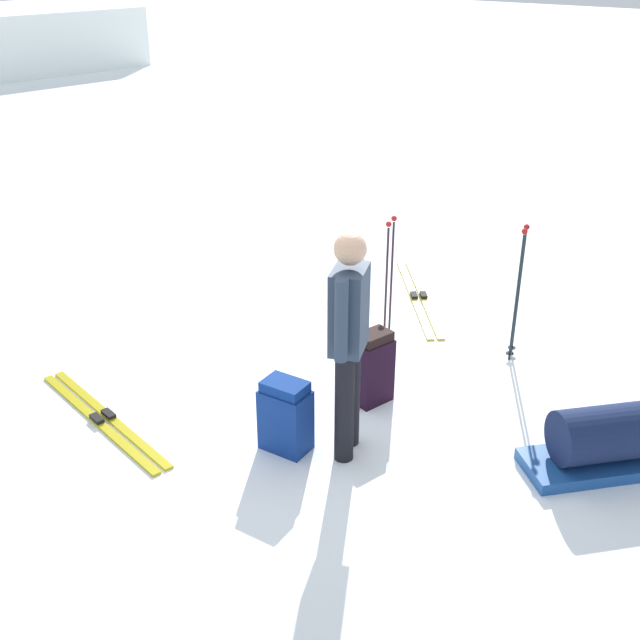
{
  "coord_description": "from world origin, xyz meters",
  "views": [
    {
      "loc": [
        -4.34,
        -3.39,
        3.42
      ],
      "look_at": [
        0.0,
        0.0,
        0.7
      ],
      "focal_mm": 43.77,
      "sensor_mm": 36.0,
      "label": 1
    }
  ],
  "objects_px": {
    "ski_poles_planted_near": "(519,286)",
    "ski_poles_planted_far": "(389,275)",
    "ski_pair_near": "(419,297)",
    "backpack_large_dark": "(286,416)",
    "backpack_bright": "(373,368)",
    "gear_sled": "(614,440)",
    "skier_standing": "(349,335)",
    "ski_pair_far": "(103,419)"
  },
  "relations": [
    {
      "from": "ski_poles_planted_near",
      "to": "ski_poles_planted_far",
      "type": "distance_m",
      "value": 1.14
    },
    {
      "from": "ski_pair_near",
      "to": "ski_poles_planted_near",
      "type": "height_order",
      "value": "ski_poles_planted_near"
    },
    {
      "from": "ski_pair_near",
      "to": "backpack_large_dark",
      "type": "bearing_deg",
      "value": -167.8
    },
    {
      "from": "backpack_bright",
      "to": "gear_sled",
      "type": "distance_m",
      "value": 1.87
    },
    {
      "from": "skier_standing",
      "to": "backpack_bright",
      "type": "relative_size",
      "value": 2.72
    },
    {
      "from": "skier_standing",
      "to": "gear_sled",
      "type": "distance_m",
      "value": 2.03
    },
    {
      "from": "backpack_bright",
      "to": "gear_sled",
      "type": "relative_size",
      "value": 0.5
    },
    {
      "from": "ski_pair_near",
      "to": "backpack_bright",
      "type": "height_order",
      "value": "backpack_bright"
    },
    {
      "from": "backpack_large_dark",
      "to": "skier_standing",
      "type": "bearing_deg",
      "value": -55.62
    },
    {
      "from": "ski_poles_planted_near",
      "to": "ski_poles_planted_far",
      "type": "height_order",
      "value": "ski_poles_planted_near"
    },
    {
      "from": "ski_pair_near",
      "to": "gear_sled",
      "type": "relative_size",
      "value": 1.25
    },
    {
      "from": "ski_pair_near",
      "to": "ski_poles_planted_far",
      "type": "bearing_deg",
      "value": -164.87
    },
    {
      "from": "skier_standing",
      "to": "ski_poles_planted_far",
      "type": "xyz_separation_m",
      "value": [
        1.61,
        0.72,
        -0.28
      ]
    },
    {
      "from": "backpack_bright",
      "to": "ski_poles_planted_near",
      "type": "relative_size",
      "value": 0.5
    },
    {
      "from": "ski_poles_planted_near",
      "to": "gear_sled",
      "type": "distance_m",
      "value": 1.73
    },
    {
      "from": "ski_pair_far",
      "to": "ski_poles_planted_far",
      "type": "height_order",
      "value": "ski_poles_planted_far"
    },
    {
      "from": "ski_pair_far",
      "to": "backpack_large_dark",
      "type": "distance_m",
      "value": 1.52
    },
    {
      "from": "backpack_bright",
      "to": "ski_poles_planted_near",
      "type": "distance_m",
      "value": 1.55
    },
    {
      "from": "backpack_bright",
      "to": "ski_poles_planted_near",
      "type": "height_order",
      "value": "ski_poles_planted_near"
    },
    {
      "from": "ski_pair_far",
      "to": "ski_poles_planted_far",
      "type": "xyz_separation_m",
      "value": [
        2.47,
        -1.03,
        0.66
      ]
    },
    {
      "from": "backpack_bright",
      "to": "ski_poles_planted_far",
      "type": "distance_m",
      "value": 1.11
    },
    {
      "from": "skier_standing",
      "to": "backpack_large_dark",
      "type": "relative_size",
      "value": 3.01
    },
    {
      "from": "gear_sled",
      "to": "backpack_large_dark",
      "type": "bearing_deg",
      "value": 122.49
    },
    {
      "from": "ski_poles_planted_far",
      "to": "ski_poles_planted_near",
      "type": "bearing_deg",
      "value": -66.45
    },
    {
      "from": "backpack_large_dark",
      "to": "backpack_bright",
      "type": "xyz_separation_m",
      "value": [
        0.93,
        -0.13,
        0.03
      ]
    },
    {
      "from": "skier_standing",
      "to": "ski_pair_near",
      "type": "bearing_deg",
      "value": 20.67
    },
    {
      "from": "skier_standing",
      "to": "ski_poles_planted_far",
      "type": "relative_size",
      "value": 1.4
    },
    {
      "from": "ski_pair_far",
      "to": "backpack_bright",
      "type": "relative_size",
      "value": 2.88
    },
    {
      "from": "ski_poles_planted_far",
      "to": "gear_sled",
      "type": "distance_m",
      "value": 2.44
    },
    {
      "from": "ski_pair_far",
      "to": "ski_poles_planted_near",
      "type": "xyz_separation_m",
      "value": [
        2.92,
        -2.07,
        0.68
      ]
    },
    {
      "from": "backpack_bright",
      "to": "ski_poles_planted_far",
      "type": "height_order",
      "value": "ski_poles_planted_far"
    },
    {
      "from": "ski_poles_planted_far",
      "to": "skier_standing",
      "type": "bearing_deg",
      "value": -155.98
    },
    {
      "from": "ski_pair_far",
      "to": "gear_sled",
      "type": "distance_m",
      "value": 3.84
    },
    {
      "from": "gear_sled",
      "to": "ski_poles_planted_near",
      "type": "bearing_deg",
      "value": 50.39
    },
    {
      "from": "ski_poles_planted_far",
      "to": "gear_sled",
      "type": "bearing_deg",
      "value": -104.64
    },
    {
      "from": "ski_pair_near",
      "to": "ski_pair_far",
      "type": "relative_size",
      "value": 0.87
    },
    {
      "from": "ski_pair_near",
      "to": "gear_sled",
      "type": "bearing_deg",
      "value": -122.16
    },
    {
      "from": "ski_pair_far",
      "to": "ski_poles_planted_far",
      "type": "distance_m",
      "value": 2.76
    },
    {
      "from": "gear_sled",
      "to": "skier_standing",
      "type": "bearing_deg",
      "value": 122.04
    },
    {
      "from": "skier_standing",
      "to": "backpack_bright",
      "type": "distance_m",
      "value": 0.97
    },
    {
      "from": "gear_sled",
      "to": "ski_pair_near",
      "type": "bearing_deg",
      "value": 57.84
    },
    {
      "from": "skier_standing",
      "to": "ski_poles_planted_near",
      "type": "distance_m",
      "value": 2.11
    }
  ]
}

